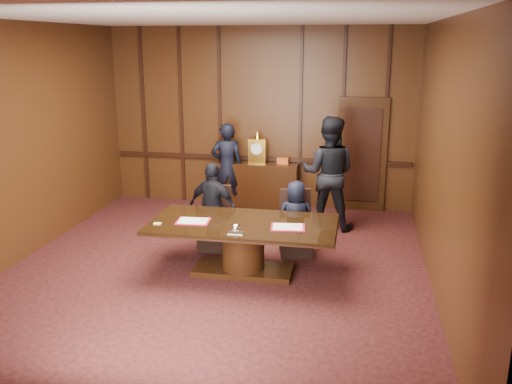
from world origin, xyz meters
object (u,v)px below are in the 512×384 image
signatory_left (213,207)px  witness_right (328,173)px  sideboard (257,183)px  witness_left (227,166)px  signatory_right (296,219)px  conference_table (243,239)px

signatory_left → witness_right: bearing=-126.1°
sideboard → signatory_left: bearing=-96.0°
sideboard → witness_left: witness_left is taller
signatory_right → witness_left: bearing=-60.9°
signatory_left → witness_right: witness_right is taller
signatory_left → witness_left: size_ratio=0.83×
conference_table → witness_right: witness_right is taller
signatory_left → signatory_right: bearing=-166.1°
signatory_left → signatory_right: signatory_left is taller
sideboard → conference_table: size_ratio=0.61×
signatory_right → witness_left: size_ratio=0.70×
signatory_left → witness_left: bearing=-67.8°
sideboard → signatory_right: size_ratio=1.35×
conference_table → signatory_right: signatory_right is taller
witness_left → sideboard: bearing=-177.7°
sideboard → conference_table: 3.23m
witness_left → witness_right: size_ratio=0.86×
signatory_left → sideboard: bearing=-82.0°
witness_right → conference_table: bearing=69.2°
sideboard → conference_table: sideboard is taller
conference_table → signatory_left: 1.05m
sideboard → witness_left: size_ratio=0.94×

